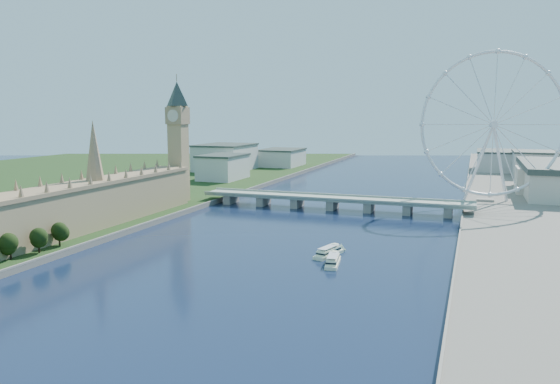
% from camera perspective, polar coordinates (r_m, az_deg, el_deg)
% --- Properties ---
extents(ground, '(2000.00, 2000.00, 0.00)m').
position_cam_1_polar(ground, '(181.48, -19.83, -17.48)').
color(ground, '#182744').
rests_on(ground, ground).
extents(parliament_range, '(24.00, 200.00, 70.00)m').
position_cam_1_polar(parliament_range, '(381.34, -18.63, -1.05)').
color(parliament_range, tan).
rests_on(parliament_range, ground).
extents(big_ben, '(20.02, 20.02, 110.00)m').
position_cam_1_polar(big_ben, '(466.20, -10.63, 6.81)').
color(big_ben, tan).
rests_on(big_ben, ground).
extents(westminster_bridge, '(220.00, 22.00, 9.50)m').
position_cam_1_polar(westminster_bridge, '(443.43, 5.51, -0.94)').
color(westminster_bridge, gray).
rests_on(westminster_bridge, ground).
extents(london_eye, '(113.60, 39.12, 124.30)m').
position_cam_1_polar(london_eye, '(479.81, 21.42, 6.53)').
color(london_eye, silver).
rests_on(london_eye, ground).
extents(county_hall, '(54.00, 144.00, 35.00)m').
position_cam_1_polar(county_hall, '(563.95, 26.45, -0.48)').
color(county_hall, beige).
rests_on(county_hall, ground).
extents(city_skyline, '(505.00, 280.00, 32.00)m').
position_cam_1_polar(city_skyline, '(690.54, 14.04, 3.01)').
color(city_skyline, beige).
rests_on(city_skyline, ground).
extents(tour_boat_near, '(13.30, 26.92, 5.73)m').
position_cam_1_polar(tour_boat_near, '(300.48, 5.09, -6.68)').
color(tour_boat_near, '#EEF6CE').
rests_on(tour_boat_near, ground).
extents(tour_boat_far, '(10.06, 26.28, 5.62)m').
position_cam_1_polar(tour_boat_far, '(284.21, 5.54, -7.56)').
color(tour_boat_far, '#E7E7C4').
rests_on(tour_boat_far, ground).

